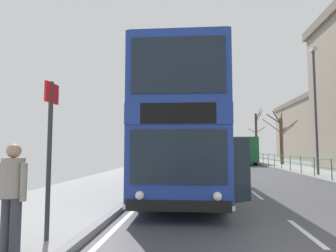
# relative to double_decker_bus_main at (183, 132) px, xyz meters

# --- Properties ---
(double_decker_bus_main) EXTENTS (3.36, 10.66, 4.57)m
(double_decker_bus_main) POSITION_rel_double_decker_bus_main_xyz_m (0.00, 0.00, 0.00)
(double_decker_bus_main) COLOR navy
(double_decker_bus_main) RESTS_ON ground
(background_bus_far_lane) EXTENTS (2.75, 10.74, 2.90)m
(background_bus_far_lane) POSITION_rel_double_decker_bus_main_xyz_m (5.43, 22.94, -0.79)
(background_bus_far_lane) COLOR #19512D
(background_bus_far_lane) RESTS_ON ground
(pedestrian_railing_far_kerb) EXTENTS (0.05, 31.45, 1.08)m
(pedestrian_railing_far_kerb) POSITION_rel_double_decker_bus_main_xyz_m (7.18, 8.58, -1.52)
(pedestrian_railing_far_kerb) COLOR #236B4C
(pedestrian_railing_far_kerb) RESTS_ON ground
(pedestrian_companion) EXTENTS (0.55, 0.41, 1.64)m
(pedestrian_companion) POSITION_rel_double_decker_bus_main_xyz_m (-2.30, -7.41, -1.32)
(pedestrian_companion) COLOR #383842
(pedestrian_companion) RESTS_ON ground
(bus_stop_sign_near) EXTENTS (0.08, 0.44, 2.76)m
(bus_stop_sign_near) POSITION_rel_double_decker_bus_main_xyz_m (-2.04, -6.80, -0.55)
(bus_stop_sign_near) COLOR #2D2D33
(bus_stop_sign_near) RESTS_ON ground
(street_lamp_far_side) EXTENTS (0.28, 0.60, 7.87)m
(street_lamp_far_side) POSITION_rel_double_decker_bus_main_xyz_m (7.88, 6.69, 2.30)
(street_lamp_far_side) COLOR #38383D
(street_lamp_far_side) RESTS_ON ground
(bare_tree_far_00) EXTENTS (3.45, 1.64, 5.45)m
(bare_tree_far_00) POSITION_rel_double_decker_bus_main_xyz_m (9.13, 18.39, 0.43)
(bare_tree_far_00) COLOR #4C3D2D
(bare_tree_far_00) RESTS_ON ground
(bare_tree_far_01) EXTENTS (2.24, 2.13, 7.45)m
(bare_tree_far_01) POSITION_rel_double_decker_bus_main_xyz_m (9.23, 30.98, 1.25)
(bare_tree_far_01) COLOR #423328
(bare_tree_far_01) RESTS_ON ground
(background_building_01) EXTENTS (10.18, 18.41, 9.25)m
(background_building_01) POSITION_rel_double_decker_bus_main_xyz_m (20.31, 34.73, 2.26)
(background_building_01) COLOR gray
(background_building_01) RESTS_ON ground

